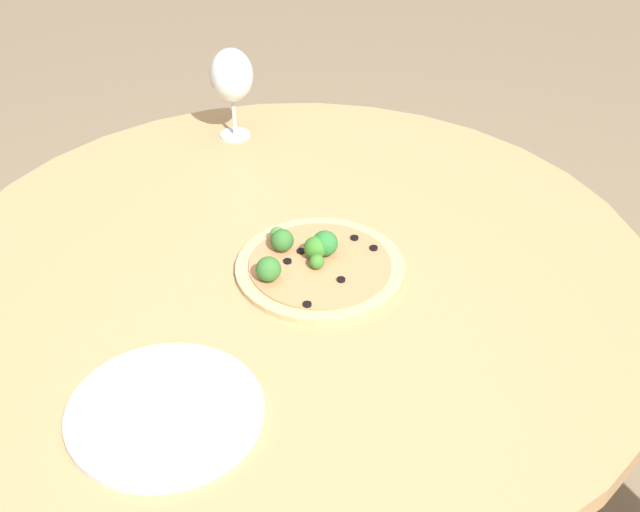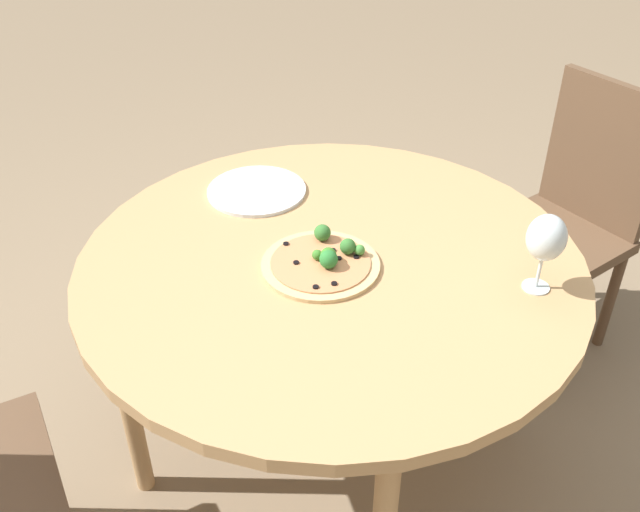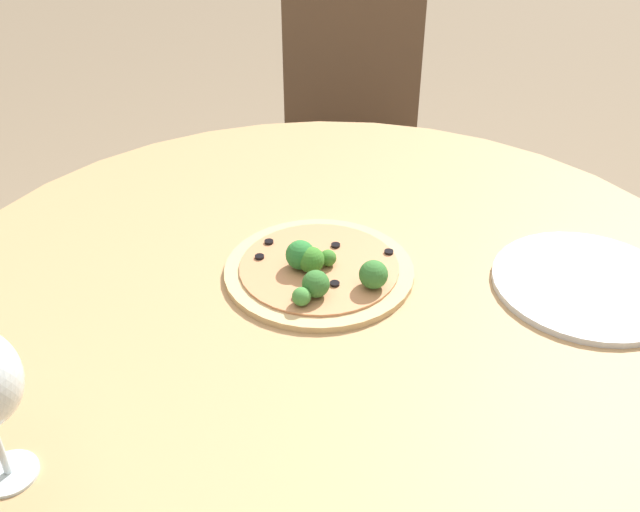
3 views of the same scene
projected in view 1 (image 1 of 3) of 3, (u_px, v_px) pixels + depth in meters
The scene contains 4 objects.
dining_table at pixel (294, 297), 1.51m from camera, with size 1.22×1.22×0.72m.
pizza at pixel (315, 263), 1.47m from camera, with size 0.28×0.28×0.06m.
wine_glass at pixel (231, 76), 1.77m from camera, with size 0.09×0.09×0.19m.
plate_near at pixel (165, 413), 1.21m from camera, with size 0.27×0.27×0.01m.
Camera 1 is at (1.17, 0.11, 1.62)m, focal length 50.00 mm.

